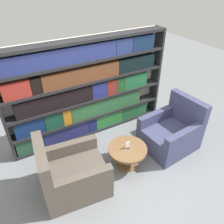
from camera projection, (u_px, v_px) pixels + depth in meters
ground_plane at (128, 174)px, 3.69m from camera, size 14.00×14.00×0.00m
bookshelf at (87, 91)px, 4.14m from camera, size 3.19×0.30×1.94m
armchair_left at (71, 174)px, 3.29m from camera, size 1.04×0.91×0.96m
armchair_right at (171, 133)px, 4.11m from camera, size 1.01×0.88×0.96m
coffee_table at (127, 153)px, 3.70m from camera, size 0.66×0.66×0.39m
table_sign at (128, 146)px, 3.61m from camera, size 0.08×0.06×0.13m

